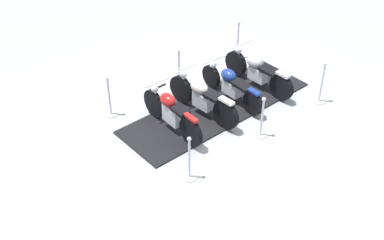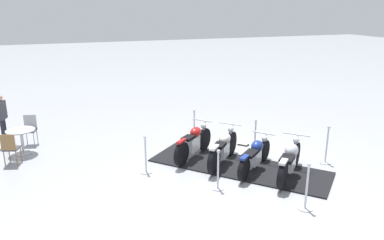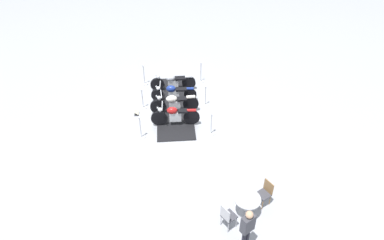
# 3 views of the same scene
# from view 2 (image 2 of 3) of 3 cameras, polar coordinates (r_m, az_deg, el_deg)

# --- Properties ---
(ground_plane) EXTENTS (80.00, 80.00, 0.00)m
(ground_plane) POSITION_cam_2_polar(r_m,az_deg,el_deg) (10.88, 7.00, -7.11)
(ground_plane) COLOR #A8AAB2
(display_platform) EXTENTS (4.63, 4.82, 0.04)m
(display_platform) POSITION_cam_2_polar(r_m,az_deg,el_deg) (10.87, 7.00, -7.01)
(display_platform) COLOR black
(display_platform) RESTS_ON ground_plane
(motorcycle_chrome) EXTENTS (1.73, 1.66, 1.00)m
(motorcycle_chrome) POSITION_cam_2_polar(r_m,az_deg,el_deg) (10.35, 14.61, -5.80)
(motorcycle_chrome) COLOR black
(motorcycle_chrome) RESTS_ON display_platform
(motorcycle_navy) EXTENTS (1.74, 1.48, 0.89)m
(motorcycle_navy) POSITION_cam_2_polar(r_m,az_deg,el_deg) (10.58, 9.58, -5.17)
(motorcycle_navy) COLOR black
(motorcycle_navy) RESTS_ON display_platform
(motorcycle_cream) EXTENTS (1.62, 1.68, 1.04)m
(motorcycle_cream) POSITION_cam_2_polar(r_m,az_deg,el_deg) (10.87, 4.78, -4.17)
(motorcycle_cream) COLOR black
(motorcycle_cream) RESTS_ON display_platform
(motorcycle_maroon) EXTENTS (1.66, 1.46, 1.03)m
(motorcycle_maroon) POSITION_cam_2_polar(r_m,az_deg,el_deg) (11.23, 0.31, -3.29)
(motorcycle_maroon) COLOR black
(motorcycle_maroon) RESTS_ON display_platform
(stanchion_right_mid) EXTENTS (0.32, 0.32, 1.03)m
(stanchion_right_mid) POSITION_cam_2_polar(r_m,az_deg,el_deg) (12.05, 9.50, -3.05)
(stanchion_right_mid) COLOR silver
(stanchion_right_mid) RESTS_ON ground_plane
(stanchion_left_mid) EXTENTS (0.31, 0.31, 1.05)m
(stanchion_left_mid) POSITION_cam_2_polar(r_m,az_deg,el_deg) (9.49, 3.94, -8.42)
(stanchion_left_mid) COLOR silver
(stanchion_left_mid) RESTS_ON ground_plane
(stanchion_left_front) EXTENTS (0.33, 0.33, 1.13)m
(stanchion_left_front) POSITION_cam_2_polar(r_m,az_deg,el_deg) (8.96, 16.88, -10.74)
(stanchion_left_front) COLOR silver
(stanchion_left_front) RESTS_ON ground_plane
(stanchion_left_rear) EXTENTS (0.34, 0.34, 1.07)m
(stanchion_left_rear) POSITION_cam_2_polar(r_m,az_deg,el_deg) (10.45, -7.00, -6.18)
(stanchion_left_rear) COLOR silver
(stanchion_left_rear) RESTS_ON ground_plane
(stanchion_right_front) EXTENTS (0.36, 0.36, 1.14)m
(stanchion_right_front) POSITION_cam_2_polar(r_m,az_deg,el_deg) (11.64, 19.64, -4.54)
(stanchion_right_front) COLOR silver
(stanchion_right_front) RESTS_ON ground_plane
(stanchion_right_rear) EXTENTS (0.32, 0.32, 1.08)m
(stanchion_right_rear) POSITION_cam_2_polar(r_m,az_deg,el_deg) (12.80, 0.34, -1.50)
(stanchion_right_rear) COLOR silver
(stanchion_right_rear) RESTS_ON ground_plane
(info_placard) EXTENTS (0.39, 0.39, 0.20)m
(info_placard) POSITION_cam_2_polar(r_m,az_deg,el_deg) (12.54, 7.77, -3.53)
(info_placard) COLOR #333338
(info_placard) RESTS_ON ground_plane
(cafe_table) EXTENTS (0.86, 0.86, 0.78)m
(cafe_table) POSITION_cam_2_polar(r_m,az_deg,el_deg) (12.67, -24.45, -2.17)
(cafe_table) COLOR #B7B7BC
(cafe_table) RESTS_ON ground_plane
(cafe_chair_near_table) EXTENTS (0.50, 0.50, 0.95)m
(cafe_chair_near_table) POSITION_cam_2_polar(r_m,az_deg,el_deg) (11.97, -25.80, -3.70)
(cafe_chair_near_table) COLOR olive
(cafe_chair_near_table) RESTS_ON ground_plane
(cafe_chair_across_table) EXTENTS (0.49, 0.49, 0.99)m
(cafe_chair_across_table) POSITION_cam_2_polar(r_m,az_deg,el_deg) (13.42, -23.34, -1.11)
(cafe_chair_across_table) COLOR #B7B7BC
(cafe_chair_across_table) RESTS_ON ground_plane
(bystander_person) EXTENTS (0.32, 0.44, 1.70)m
(bystander_person) POSITION_cam_2_polar(r_m,az_deg,el_deg) (13.63, -26.87, 0.67)
(bystander_person) COLOR #23232D
(bystander_person) RESTS_ON ground_plane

